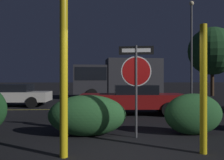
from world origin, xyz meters
The scene contains 12 objects.
ground_plane centered at (0.00, 0.00, 0.00)m, with size 260.00×260.00×0.00m, color black.
road_center_stripe centered at (0.00, 8.03, 0.00)m, with size 34.34×0.12×0.01m, color gold.
stop_sign centered at (0.34, 1.63, 1.71)m, with size 0.89×0.20×2.41m.
yellow_pole_left centered at (-1.35, 0.12, 1.54)m, with size 0.16×0.16×3.08m, color yellow.
yellow_pole_right centered at (1.48, 0.15, 1.33)m, with size 0.14×0.14×2.66m, color yellow.
hedge_bush_1 centered at (-0.94, 1.93, 0.55)m, with size 2.10×0.93×1.11m, color #285B2D.
hedge_bush_2 centered at (1.97, 1.87, 0.57)m, with size 1.62×0.79×1.14m, color #285B2D.
passing_car_1 centered at (-5.24, 9.73, 0.65)m, with size 4.02×2.09×1.26m.
passing_car_2 centered at (0.94, 6.05, 0.67)m, with size 4.68×2.08×1.28m.
delivery_truck centered at (1.05, 15.23, 1.72)m, with size 7.09×2.87×3.18m.
street_lamp centered at (7.16, 14.99, 4.66)m, with size 0.38×0.38×7.93m.
tree_1 centered at (10.29, 17.81, 4.19)m, with size 4.48×4.48×6.44m.
Camera 1 is at (-0.76, -4.80, 1.52)m, focal length 40.00 mm.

